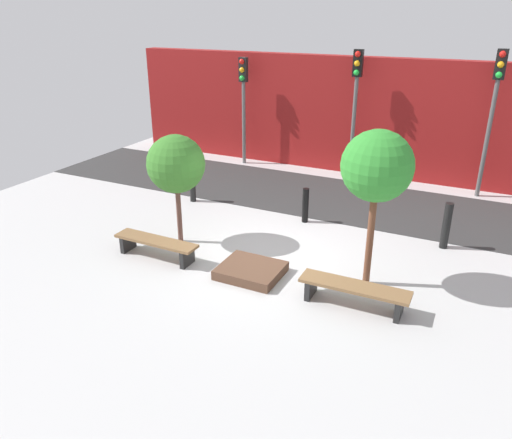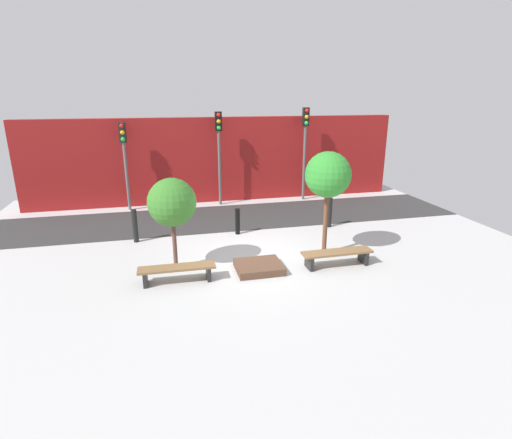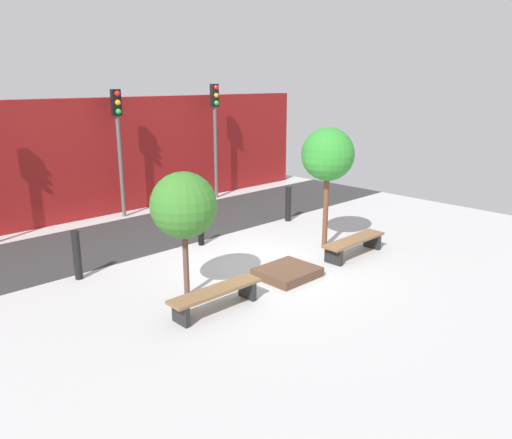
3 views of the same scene
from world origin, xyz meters
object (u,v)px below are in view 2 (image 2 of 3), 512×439
tree_behind_right_bench (328,175)px  bollard_center (329,212)px  traffic_light_west (124,150)px  bollard_far_left (135,226)px  tree_behind_left_bench (172,203)px  traffic_light_mid_west (219,142)px  bollard_left (238,221)px  bench_right (337,255)px  traffic_light_mid_east (305,138)px  bench_left (177,271)px  planter_bed (259,267)px

tree_behind_right_bench → bollard_center: size_ratio=2.85×
tree_behind_right_bench → traffic_light_west: 8.71m
bollard_far_left → tree_behind_right_bench: bearing=-23.0°
tree_behind_right_bench → bollard_far_left: size_ratio=2.81×
tree_behind_left_bench → traffic_light_mid_west: traffic_light_mid_west is taller
bollard_left → bollard_center: bearing=0.0°
tree_behind_right_bench → bollard_left: bearing=133.0°
tree_behind_right_bench → bollard_center: bearing=63.6°
bollard_center → bench_right: bearing=-109.7°
tree_behind_right_bench → traffic_light_mid_east: (1.61, 6.32, 0.39)m
bollard_left → traffic_light_mid_east: traffic_light_mid_east is taller
traffic_light_mid_east → bench_right: bearing=-102.5°
tree_behind_left_bench → traffic_light_west: size_ratio=0.71×
bollard_far_left → bollard_left: bearing=0.0°
bench_right → traffic_light_west: (-6.00, 7.24, 2.14)m
bench_right → traffic_light_mid_east: (1.61, 7.24, 2.46)m
tree_behind_right_bench → traffic_light_mid_west: 6.70m
bollard_center → traffic_light_mid_west: traffic_light_mid_west is taller
tree_behind_right_bench → bollard_center: tree_behind_right_bench is taller
bench_right → traffic_light_west: bearing=129.0°
bench_left → bollard_left: (2.19, 3.27, 0.13)m
tree_behind_left_bench → traffic_light_mid_east: bearing=46.5°
planter_bed → traffic_light_mid_west: traffic_light_mid_west is taller
bench_left → bench_right: (4.39, 0.00, 0.01)m
planter_bed → bollard_left: bearing=90.0°
bench_right → planter_bed: 2.21m
bench_right → tree_behind_left_bench: size_ratio=0.79×
bench_left → traffic_light_mid_west: traffic_light_mid_west is taller
bollard_center → planter_bed: bearing=-137.6°
bollard_far_left → bollard_left: 3.36m
planter_bed → tree_behind_right_bench: (2.19, 0.71, 2.29)m
bench_right → planter_bed: bearing=174.1°
bench_left → bollard_far_left: bearing=110.3°
bollard_far_left → traffic_light_mid_east: 8.49m
bench_left → traffic_light_mid_east: 9.72m
traffic_light_mid_west → tree_behind_left_bench: bearing=-109.1°
traffic_light_mid_west → traffic_light_mid_east: bearing=0.0°
bollard_left → traffic_light_mid_east: (3.80, 3.97, 2.34)m
bench_right → tree_behind_left_bench: bearing=167.6°
bollard_left → traffic_light_mid_west: 4.56m
tree_behind_left_bench → traffic_light_mid_west: (2.19, 6.32, 0.83)m
bench_left → traffic_light_mid_west: 7.93m
traffic_light_west → traffic_light_mid_east: bearing=0.0°
bollard_center → traffic_light_west: traffic_light_west is taller
tree_behind_right_bench → bollard_left: (-2.19, 2.35, -1.95)m
bench_right → bench_left: bearing=179.3°
planter_bed → bollard_left: 3.09m
bollard_center → traffic_light_mid_west: size_ratio=0.27×
tree_behind_left_bench → traffic_light_mid_west: bearing=70.9°
planter_bed → tree_behind_left_bench: bearing=162.0°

